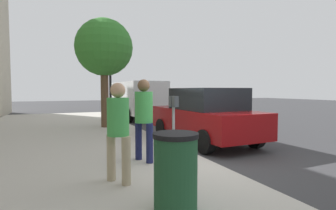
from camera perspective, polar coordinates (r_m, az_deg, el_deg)
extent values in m
plane|color=#38383A|center=(6.18, 8.22, -12.79)|extent=(80.00, 80.00, 0.00)
cube|color=#B7B2A8|center=(5.32, -21.61, -14.82)|extent=(28.00, 6.00, 0.15)
cylinder|color=gray|center=(6.42, 1.21, -5.52)|extent=(0.07, 0.07, 1.15)
cube|color=#383D42|center=(6.26, 1.59, 0.74)|extent=(0.16, 0.11, 0.26)
cube|color=#383D42|center=(6.45, 0.85, 0.81)|extent=(0.16, 0.11, 0.26)
cube|color=#268C33|center=(6.29, 2.09, 0.93)|extent=(0.10, 0.01, 0.10)
cube|color=#268C33|center=(6.47, 1.33, 1.00)|extent=(0.10, 0.01, 0.10)
cylinder|color=#191E4C|center=(5.95, -6.42, -7.71)|extent=(0.15, 0.15, 0.85)
cylinder|color=#191E4C|center=(5.65, -4.02, -8.28)|extent=(0.15, 0.15, 0.85)
cylinder|color=green|center=(5.70, -5.30, -0.47)|extent=(0.39, 0.39, 0.67)
sphere|color=brown|center=(5.69, -5.32, 4.25)|extent=(0.27, 0.27, 0.27)
cylinder|color=tan|center=(4.70, -12.26, -11.07)|extent=(0.15, 0.15, 0.80)
cylinder|color=tan|center=(4.44, -9.07, -11.89)|extent=(0.15, 0.15, 0.80)
cylinder|color=green|center=(4.44, -10.81, -2.52)|extent=(0.37, 0.37, 0.63)
sphere|color=tan|center=(4.42, -10.87, 3.18)|extent=(0.25, 0.25, 0.25)
cube|color=maroon|center=(8.71, 7.78, -3.34)|extent=(4.46, 1.99, 0.76)
cube|color=black|center=(8.49, 8.55, 1.36)|extent=(2.26, 1.77, 0.68)
cylinder|color=black|center=(9.59, -1.34, -4.99)|extent=(0.67, 0.24, 0.66)
cylinder|color=black|center=(10.42, 7.51, -4.36)|extent=(0.67, 0.24, 0.66)
cylinder|color=black|center=(7.11, 8.11, -7.93)|extent=(0.67, 0.24, 0.66)
cylinder|color=black|center=(8.18, 18.47, -6.59)|extent=(0.67, 0.24, 0.66)
cube|color=silver|center=(15.85, -6.90, 1.69)|extent=(5.26, 2.17, 1.80)
cylinder|color=black|center=(17.26, -11.63, -1.22)|extent=(0.77, 0.24, 0.76)
cylinder|color=black|center=(17.80, -5.67, -1.04)|extent=(0.77, 0.24, 0.76)
cylinder|color=black|center=(14.01, -8.40, -2.21)|extent=(0.77, 0.24, 0.76)
cylinder|color=black|center=(14.66, -1.27, -1.94)|extent=(0.77, 0.24, 0.76)
cylinder|color=brown|center=(11.31, -13.60, 1.93)|extent=(0.32, 0.32, 2.62)
sphere|color=#36822F|center=(11.45, -13.74, 12.11)|extent=(2.37, 2.37, 2.37)
cylinder|color=black|center=(13.55, -12.42, 4.21)|extent=(0.12, 0.12, 3.60)
cube|color=black|center=(13.68, -11.66, 9.88)|extent=(0.24, 0.20, 0.76)
sphere|color=red|center=(13.73, -11.21, 10.87)|extent=(0.14, 0.14, 0.14)
sphere|color=orange|center=(13.70, -11.20, 9.87)|extent=(0.14, 0.14, 0.14)
sphere|color=green|center=(13.67, -11.19, 8.88)|extent=(0.14, 0.14, 0.14)
cylinder|color=#1E4C2D|center=(3.47, 1.66, -14.85)|extent=(0.56, 0.56, 0.95)
cylinder|color=black|center=(3.35, 1.67, -6.61)|extent=(0.59, 0.59, 0.06)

